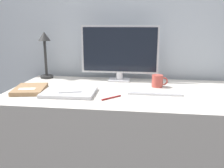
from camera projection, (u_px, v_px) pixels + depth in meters
wall_back at (134, 14)px, 1.88m from camera, size 3.60×0.05×2.40m
desk at (128, 143)px, 1.66m from camera, size 1.52×0.74×0.72m
monitor at (120, 52)px, 1.80m from camera, size 0.56×0.11×0.40m
keyboard at (155, 92)px, 1.51m from camera, size 0.32×0.10×0.01m
laptop at (69, 92)px, 1.50m from camera, size 0.32×0.25×0.02m
ereader at (69, 89)px, 1.52m from camera, size 0.17×0.19×0.01m
desk_lamp at (45, 48)px, 1.89m from camera, size 0.10×0.10×0.35m
notebook at (30, 89)px, 1.56m from camera, size 0.23×0.28×0.03m
coffee_mug at (158, 81)px, 1.66m from camera, size 0.11×0.07×0.08m
pen at (111, 98)px, 1.41m from camera, size 0.10×0.10×0.01m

